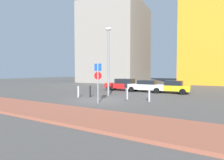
# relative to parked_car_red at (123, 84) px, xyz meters

# --- Properties ---
(ground_plane) EXTENTS (120.00, 120.00, 0.00)m
(ground_plane) POSITION_rel_parked_car_red_xyz_m (1.57, -7.79, -0.79)
(ground_plane) COLOR #4C4947
(sidewalk_brick) EXTENTS (40.00, 3.07, 0.14)m
(sidewalk_brick) POSITION_rel_parked_car_red_xyz_m (1.57, -12.93, -0.72)
(sidewalk_brick) COLOR #93513D
(sidewalk_brick) RESTS_ON ground
(parked_car_red) EXTENTS (4.30, 1.93, 1.53)m
(parked_car_red) POSITION_rel_parked_car_red_xyz_m (0.00, 0.00, 0.00)
(parked_car_red) COLOR red
(parked_car_red) RESTS_ON ground
(parked_car_white) EXTENTS (4.42, 1.96, 1.40)m
(parked_car_white) POSITION_rel_parked_car_red_xyz_m (3.13, -0.17, -0.06)
(parked_car_white) COLOR white
(parked_car_white) RESTS_ON ground
(parked_car_yellow) EXTENTS (4.24, 2.11, 1.41)m
(parked_car_yellow) POSITION_rel_parked_car_red_xyz_m (5.95, 0.02, -0.07)
(parked_car_yellow) COLOR gold
(parked_car_yellow) RESTS_ON ground
(parking_sign_post) EXTENTS (0.60, 0.12, 3.02)m
(parking_sign_post) POSITION_rel_parked_car_red_xyz_m (2.17, -9.20, 1.11)
(parking_sign_post) COLOR gray
(parking_sign_post) RESTS_ON ground
(parking_meter) EXTENTS (0.18, 0.14, 1.53)m
(parking_meter) POSITION_rel_parked_car_red_xyz_m (4.31, -8.88, 0.19)
(parking_meter) COLOR #4C4C51
(parking_meter) RESTS_ON ground
(street_lamp) EXTENTS (0.70, 0.36, 6.77)m
(street_lamp) POSITION_rel_parked_car_red_xyz_m (0.79, -5.19, 3.20)
(street_lamp) COLOR gray
(street_lamp) RESTS_ON ground
(traffic_bollard_near) EXTENTS (0.13, 0.13, 1.08)m
(traffic_bollard_near) POSITION_rel_parked_car_red_xyz_m (-0.27, -6.81, -0.26)
(traffic_bollard_near) COLOR black
(traffic_bollard_near) RESTS_ON ground
(traffic_bollard_mid) EXTENTS (0.16, 0.16, 1.06)m
(traffic_bollard_mid) POSITION_rel_parked_car_red_xyz_m (-1.17, -7.46, -0.26)
(traffic_bollard_mid) COLOR #B7B7BC
(traffic_bollard_mid) RESTS_ON ground
(traffic_bollard_far) EXTENTS (0.15, 0.15, 0.98)m
(traffic_bollard_far) POSITION_rel_parked_car_red_xyz_m (5.36, -6.63, -0.30)
(traffic_bollard_far) COLOR #B7B7BC
(traffic_bollard_far) RESTS_ON ground
(traffic_bollard_edge) EXTENTS (0.13, 0.13, 1.07)m
(traffic_bollard_edge) POSITION_rel_parked_car_red_xyz_m (3.35, -6.39, -0.26)
(traffic_bollard_edge) COLOR #B7B7BC
(traffic_bollard_edge) RESTS_ON ground
(building_colorful_midrise) EXTENTS (14.06, 13.06, 23.79)m
(building_colorful_midrise) POSITION_rel_parked_car_red_xyz_m (11.71, 21.30, 11.10)
(building_colorful_midrise) COLOR orange
(building_colorful_midrise) RESTS_ON ground
(building_under_construction) EXTENTS (13.90, 14.72, 18.83)m
(building_under_construction) POSITION_rel_parked_car_red_xyz_m (-10.29, 18.03, 8.62)
(building_under_construction) COLOR gray
(building_under_construction) RESTS_ON ground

